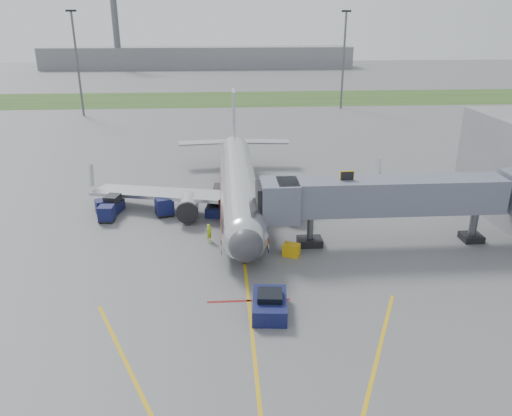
{
  "coord_description": "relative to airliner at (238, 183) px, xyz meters",
  "views": [
    {
      "loc": [
        -1.64,
        -35.24,
        19.3
      ],
      "look_at": [
        1.26,
        6.34,
        3.2
      ],
      "focal_mm": 35.0,
      "sensor_mm": 36.0,
      "label": 1
    }
  ],
  "objects": [
    {
      "name": "light_mast_left",
      "position": [
        -30.0,
        54.75,
        8.13
      ],
      "size": [
        2.0,
        0.44,
        20.4
      ],
      "color": "#595B60",
      "rests_on": "ground"
    },
    {
      "name": "jet_bridge",
      "position": [
        12.86,
        -10.25,
        1.82
      ],
      "size": [
        25.3,
        4.0,
        6.9
      ],
      "color": "slate",
      "rests_on": "ground"
    },
    {
      "name": "ground",
      "position": [
        -0.0,
        -15.25,
        -2.65
      ],
      "size": [
        400.0,
        400.0,
        0.0
      ],
      "primitive_type": "plane",
      "color": "#565659",
      "rests_on": "ground"
    },
    {
      "name": "light_mast_right",
      "position": [
        25.0,
        59.75,
        8.13
      ],
      "size": [
        2.0,
        0.44,
        20.4
      ],
      "color": "#595B60",
      "rests_on": "ground"
    },
    {
      "name": "pushback_tug",
      "position": [
        1.37,
        -20.9,
        -1.98
      ],
      "size": [
        2.69,
        4.02,
        1.59
      ],
      "color": "#0C0F38",
      "rests_on": "ground"
    },
    {
      "name": "distant_terminal",
      "position": [
        -10.0,
        154.75,
        1.35
      ],
      "size": [
        120.0,
        14.0,
        8.0
      ],
      "primitive_type": "cube",
      "color": "slate",
      "rests_on": "ground"
    },
    {
      "name": "baggage_cart_a",
      "position": [
        -14.13,
        -1.28,
        -1.85
      ],
      "size": [
        1.88,
        1.88,
        1.55
      ],
      "color": "#0C0F38",
      "rests_on": "ground"
    },
    {
      "name": "control_tower",
      "position": [
        -40.0,
        149.75,
        14.68
      ],
      "size": [
        4.0,
        4.0,
        30.0
      ],
      "color": "#595B60",
      "rests_on": "ground"
    },
    {
      "name": "baggage_cart_b",
      "position": [
        -7.73,
        -2.03,
        -1.68
      ],
      "size": [
        2.22,
        2.22,
        1.9
      ],
      "color": "#0C0F38",
      "rests_on": "ground"
    },
    {
      "name": "airliner",
      "position": [
        0.0,
        0.0,
        0.0
      ],
      "size": [
        32.1,
        35.67,
        10.25
      ],
      "color": "silver",
      "rests_on": "ground"
    },
    {
      "name": "apron_markings",
      "position": [
        -0.0,
        -22.65,
        -2.64
      ],
      "size": [
        21.52,
        50.0,
        0.01
      ],
      "color": "gold",
      "rests_on": "ground"
    },
    {
      "name": "baggage_cart_c",
      "position": [
        -13.34,
        -3.29,
        -1.82
      ],
      "size": [
        1.6,
        1.6,
        1.62
      ],
      "color": "#0C0F38",
      "rests_on": "ground"
    },
    {
      "name": "ground_power_cart",
      "position": [
        4.06,
        -12.25,
        -2.1
      ],
      "size": [
        1.64,
        1.41,
        1.11
      ],
      "color": "#DBA20C",
      "rests_on": "ground"
    },
    {
      "name": "grass_strip",
      "position": [
        -0.0,
        74.75,
        -2.64
      ],
      "size": [
        300.0,
        25.0,
        0.01
      ],
      "primitive_type": "cube",
      "color": "#2D4C1E",
      "rests_on": "ground"
    },
    {
      "name": "baggage_tug",
      "position": [
        -13.14,
        -0.96,
        -1.8
      ],
      "size": [
        2.0,
        2.99,
        1.92
      ],
      "color": "#0C0F38",
      "rests_on": "ground"
    },
    {
      "name": "ramp_worker",
      "position": [
        -3.0,
        -8.81,
        -1.81
      ],
      "size": [
        0.71,
        0.73,
        1.68
      ],
      "primitive_type": "imported",
      "rotation": [
        0.0,
        0.0,
        0.85
      ],
      "color": "#C0E61B",
      "rests_on": "ground"
    },
    {
      "name": "belt_loader",
      "position": [
        -2.5,
        -1.41,
        -2.07
      ],
      "size": [
        2.14,
        4.91,
        2.33
      ],
      "color": "#0C0F38",
      "rests_on": "ground"
    }
  ]
}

